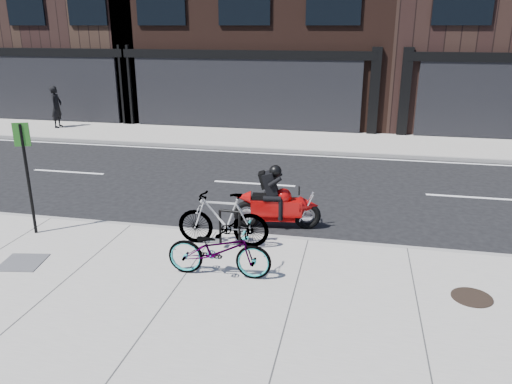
% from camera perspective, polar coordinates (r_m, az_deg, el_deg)
% --- Properties ---
extents(ground, '(120.00, 120.00, 0.00)m').
position_cam_1_polar(ground, '(12.72, -2.07, -1.71)').
color(ground, black).
rests_on(ground, ground).
extents(sidewalk_near, '(60.00, 6.00, 0.13)m').
position_cam_1_polar(sidewalk_near, '(8.39, -10.46, -12.85)').
color(sidewalk_near, gray).
rests_on(sidewalk_near, ground).
extents(sidewalk_far, '(60.00, 3.50, 0.13)m').
position_cam_1_polar(sidewalk_far, '(20.02, 3.25, 5.97)').
color(sidewalk_far, gray).
rests_on(sidewalk_far, ground).
extents(bike_rack, '(0.46, 0.08, 0.77)m').
position_cam_1_polar(bike_rack, '(10.05, -3.02, -3.77)').
color(bike_rack, black).
rests_on(bike_rack, sidewalk_near).
extents(bicycle_front, '(1.89, 0.71, 0.99)m').
position_cam_1_polar(bicycle_front, '(8.88, -4.23, -6.63)').
color(bicycle_front, gray).
rests_on(bicycle_front, sidewalk_near).
extents(bicycle_rear, '(1.89, 0.57, 1.13)m').
position_cam_1_polar(bicycle_rear, '(10.04, -3.81, -3.12)').
color(bicycle_rear, gray).
rests_on(bicycle_rear, sidewalk_near).
extents(motorcycle, '(1.99, 0.57, 1.49)m').
position_cam_1_polar(motorcycle, '(11.23, 2.85, -1.22)').
color(motorcycle, black).
rests_on(motorcycle, ground).
extents(pedestrian, '(0.49, 0.70, 1.80)m').
position_cam_1_polar(pedestrian, '(23.72, -21.84, 9.03)').
color(pedestrian, black).
rests_on(pedestrian, sidewalk_far).
extents(manhole_cover, '(0.86, 0.86, 0.02)m').
position_cam_1_polar(manhole_cover, '(9.10, 23.44, -10.99)').
color(manhole_cover, black).
rests_on(manhole_cover, sidewalk_near).
extents(utility_grate, '(0.87, 0.87, 0.02)m').
position_cam_1_polar(utility_grate, '(10.48, -25.13, -7.30)').
color(utility_grate, '#545457').
rests_on(utility_grate, sidewalk_near).
extents(sign_post, '(0.31, 0.13, 2.40)m').
position_cam_1_polar(sign_post, '(11.39, -24.74, 2.41)').
color(sign_post, black).
rests_on(sign_post, sidewalk_near).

